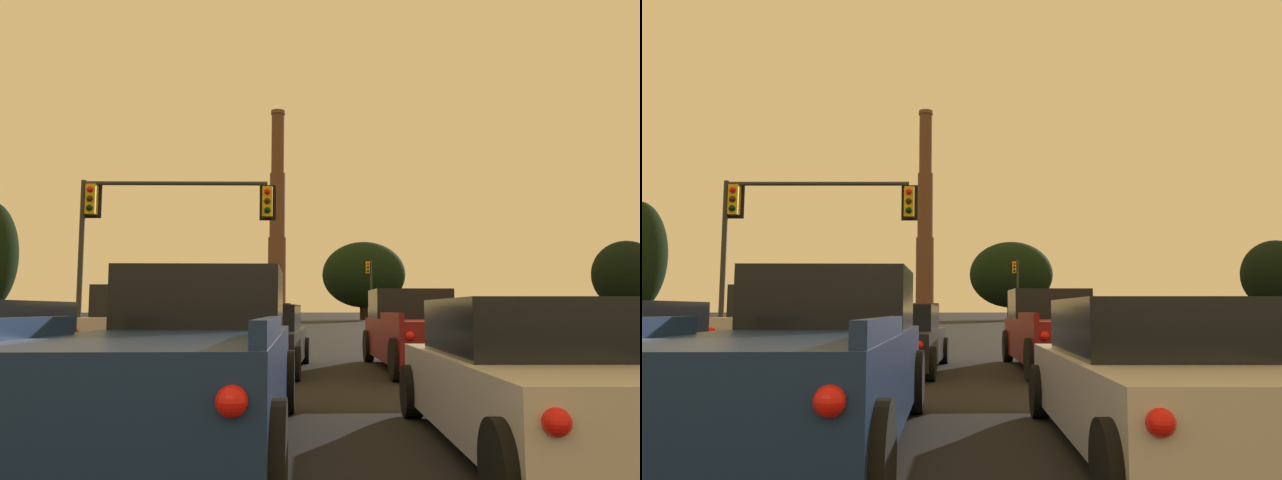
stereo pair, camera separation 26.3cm
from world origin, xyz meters
The scene contains 10 objects.
pickup_truck_right_lane_front centered at (3.51, 14.06, 0.80)m, with size 2.33×5.56×1.82m.
sedan_center_lane_front centered at (-0.09, 13.57, 0.67)m, with size 2.15×4.76×1.43m.
suv_left_lane_front centered at (-2.87, 14.59, 0.90)m, with size 2.22×4.95×1.86m.
pickup_truck_center_lane_second centered at (-0.23, 6.10, 0.80)m, with size 2.28×5.54×1.82m.
sedan_right_lane_second centered at (3.16, 5.82, 0.67)m, with size 1.98×4.71×1.43m.
traffic_light_overhead_left centered at (-4.57, 21.07, 4.46)m, with size 6.83×0.50×5.76m.
traffic_light_far_right centered at (6.11, 55.08, 3.76)m, with size 0.78×0.50×5.73m.
smokestack centered at (-5.49, 113.75, 15.08)m, with size 5.27×5.27×38.54m.
treeline_far_right centered at (7.67, 80.30, 5.81)m, with size 10.73×9.65×10.07m.
treeline_left_mid centered at (42.13, 80.65, 5.79)m, with size 8.84×7.96×10.33m.
Camera 2 is at (1.32, -0.16, 1.32)m, focal length 35.00 mm.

